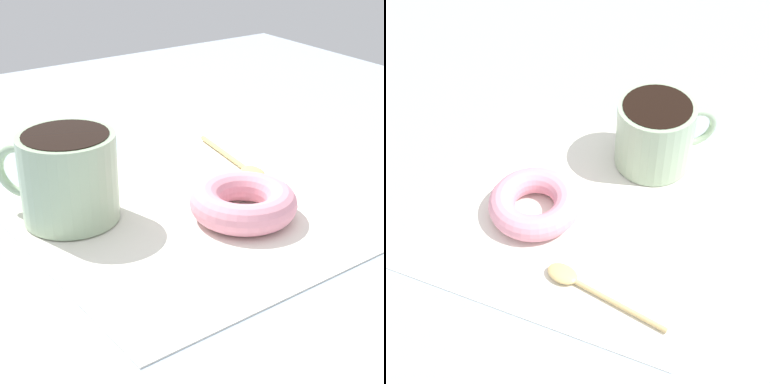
# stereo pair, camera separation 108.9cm
# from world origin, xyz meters

# --- Properties ---
(ground_plane) EXTENTS (1.20, 1.20, 0.02)m
(ground_plane) POSITION_xyz_m (0.00, 0.00, -0.01)
(ground_plane) COLOR #99A8B7
(napkin) EXTENTS (0.35, 0.35, 0.00)m
(napkin) POSITION_xyz_m (0.02, 0.02, 0.00)
(napkin) COLOR white
(napkin) RESTS_ON ground_plane
(coffee_cup) EXTENTS (0.10, 0.11, 0.09)m
(coffee_cup) POSITION_xyz_m (0.13, -0.03, 0.05)
(coffee_cup) COLOR #9EB793
(coffee_cup) RESTS_ON napkin
(donut) EXTENTS (0.11, 0.11, 0.03)m
(donut) POSITION_xyz_m (-0.02, 0.06, 0.02)
(donut) COLOR pink
(donut) RESTS_ON napkin
(spoon) EXTENTS (0.04, 0.15, 0.01)m
(spoon) POSITION_xyz_m (-0.09, -0.03, 0.01)
(spoon) COLOR #D8B772
(spoon) RESTS_ON napkin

